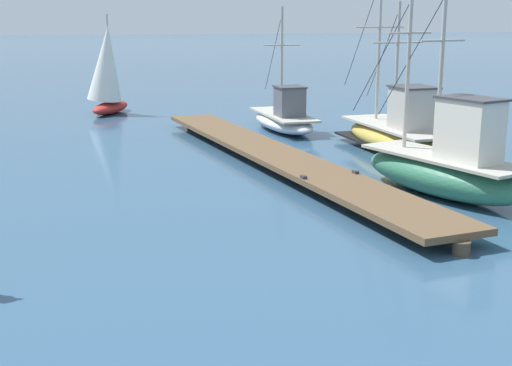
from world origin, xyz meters
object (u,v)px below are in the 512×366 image
object	(u,v)px
fishing_boat_0	(399,134)
distant_sailboat	(107,71)
fishing_boat_2	(284,118)
fishing_boat_1	(447,166)

from	to	relation	value
fishing_boat_0	distant_sailboat	bearing A→B (deg)	123.20
fishing_boat_2	distant_sailboat	world-z (taller)	fishing_boat_2
fishing_boat_0	distant_sailboat	world-z (taller)	fishing_boat_0
fishing_boat_1	fishing_boat_2	size ratio (longest dim) A/B	1.18
fishing_boat_1	fishing_boat_0	bearing A→B (deg)	71.84
fishing_boat_0	fishing_boat_1	world-z (taller)	fishing_boat_0
fishing_boat_1	distant_sailboat	xyz separation A→B (m)	(-6.78, 19.02, 1.28)
fishing_boat_1	fishing_boat_2	xyz separation A→B (m)	(-0.29, 11.54, -0.28)
fishing_boat_0	fishing_boat_1	xyz separation A→B (m)	(-1.89, -5.77, 0.15)
fishing_boat_1	distant_sailboat	distance (m)	20.23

